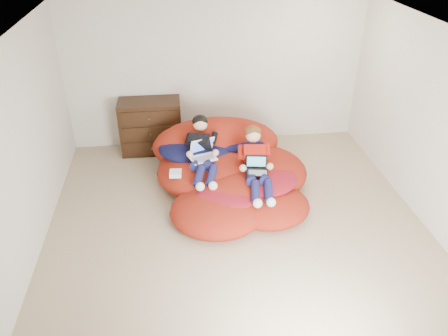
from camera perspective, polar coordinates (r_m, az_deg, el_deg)
room_shell at (r=5.79m, az=1.71°, el=-5.62°), size 5.10×5.10×2.77m
dresser at (r=7.54m, az=-9.52°, el=5.38°), size 1.03×0.58×0.92m
beanbag_pile at (r=6.54m, az=0.62°, el=-0.43°), size 2.33×2.44×0.92m
cream_pillow at (r=6.99m, az=-4.70°, el=5.00°), size 0.40×0.25×0.25m
older_boy at (r=6.34m, az=-2.87°, el=2.73°), size 0.42×1.12×0.68m
younger_boy at (r=6.11m, az=4.19°, el=1.02°), size 0.37×1.12×0.72m
laptop_white at (r=6.29m, az=-2.80°, el=2.04°), size 0.42×0.45×0.25m
laptop_black at (r=6.06m, az=4.33°, el=0.07°), size 0.32×0.28×0.22m
power_adapter at (r=6.22m, az=-6.35°, el=-0.71°), size 0.18×0.18×0.06m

